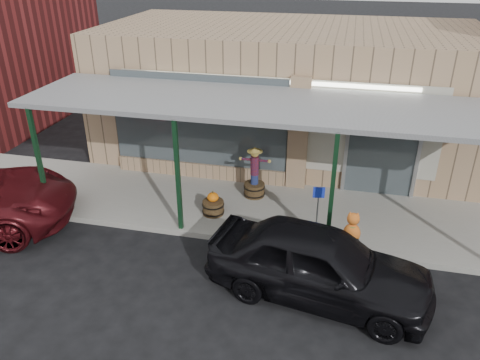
% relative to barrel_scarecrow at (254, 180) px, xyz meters
% --- Properties ---
extents(ground, '(120.00, 120.00, 0.00)m').
position_rel_barrel_scarecrow_xyz_m(ground, '(0.36, -4.22, -0.65)').
color(ground, black).
rests_on(ground, ground).
extents(sidewalk, '(40.00, 3.20, 0.15)m').
position_rel_barrel_scarecrow_xyz_m(sidewalk, '(0.36, -0.62, -0.58)').
color(sidewalk, gray).
rests_on(sidewalk, ground).
extents(storefront, '(12.00, 6.25, 4.20)m').
position_rel_barrel_scarecrow_xyz_m(storefront, '(0.35, 3.94, 1.44)').
color(storefront, '#9E7E60').
rests_on(storefront, ground).
extents(awning, '(12.00, 3.00, 3.04)m').
position_rel_barrel_scarecrow_xyz_m(awning, '(0.36, -0.66, 2.36)').
color(awning, slate).
rests_on(awning, ground).
extents(block_buildings_near, '(61.00, 8.00, 8.00)m').
position_rel_barrel_scarecrow_xyz_m(block_buildings_near, '(2.36, 4.98, 3.12)').
color(block_buildings_near, maroon).
rests_on(block_buildings_near, ground).
extents(barrel_scarecrow, '(0.90, 0.64, 1.48)m').
position_rel_barrel_scarecrow_xyz_m(barrel_scarecrow, '(0.00, 0.00, 0.00)').
color(barrel_scarecrow, '#513D20').
rests_on(barrel_scarecrow, sidewalk).
extents(barrel_pumpkin, '(0.58, 0.58, 0.66)m').
position_rel_barrel_scarecrow_xyz_m(barrel_pumpkin, '(-0.85, -1.21, -0.27)').
color(barrel_pumpkin, '#513D20').
rests_on(barrel_pumpkin, sidewalk).
extents(handicap_sign, '(0.27, 0.06, 1.33)m').
position_rel_barrel_scarecrow_xyz_m(handicap_sign, '(1.86, -1.66, 0.35)').
color(handicap_sign, gray).
rests_on(handicap_sign, sidewalk).
extents(parked_sedan, '(4.76, 2.58, 1.58)m').
position_rel_barrel_scarecrow_xyz_m(parked_sedan, '(2.06, -3.62, 0.12)').
color(parked_sedan, black).
rests_on(parked_sedan, ground).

